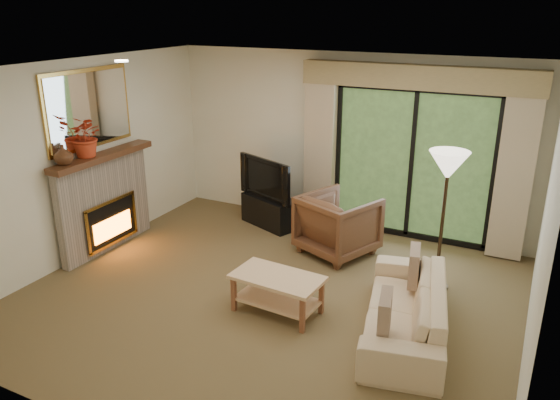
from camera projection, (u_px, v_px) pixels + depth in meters
The scene contains 22 objects.
floor at pixel (269, 296), 6.40m from camera, with size 5.50×5.50×0.00m, color brown.
ceiling at pixel (267, 70), 5.52m from camera, with size 5.50×5.50×0.00m, color silver.
wall_back at pixel (346, 142), 8.06m from camera, with size 5.00×5.00×0.00m, color #F8EFCE.
wall_front at pixel (103, 293), 3.86m from camera, with size 5.00×5.00×0.00m, color #F8EFCE.
wall_left at pixel (82, 161), 7.12m from camera, with size 5.00×5.00×0.00m, color #F8EFCE.
wall_right at pixel (544, 236), 4.80m from camera, with size 5.00×5.00×0.00m, color #F8EFCE.
fireplace at pixel (105, 202), 7.44m from camera, with size 0.24×1.70×1.37m, color gray, non-canonical shape.
mirror at pixel (89, 109), 7.05m from camera, with size 0.07×1.45×1.02m, color gold, non-canonical shape.
sliding_door at pixel (412, 164), 7.67m from camera, with size 2.26×0.10×2.16m, color black, non-canonical shape.
curtain_left at pixel (320, 149), 8.11m from camera, with size 0.45×0.18×2.35m, color tan.
curtain_right at pixel (515, 172), 6.97m from camera, with size 0.45×0.18×2.35m, color tan.
cornice at pixel (418, 77), 7.18m from camera, with size 3.20×0.24×0.32m, color #9F8859.
media_console at pixel (270, 211), 8.38m from camera, with size 0.91×0.41×0.46m, color black.
tv at pixel (270, 178), 8.20m from camera, with size 1.08×0.14×0.62m, color black.
armchair at pixel (338, 225), 7.38m from camera, with size 0.89×0.91×0.83m, color brown.
sofa at pixel (405, 308), 5.60m from camera, with size 1.96×0.77×0.57m, color beige.
pillow_near at pixel (385, 315), 5.08m from camera, with size 0.11×0.41×0.41m, color #4D3522.
pillow_far at pixel (414, 266), 6.03m from camera, with size 0.11×0.41×0.41m, color #4D3522.
coffee_table at pixel (277, 294), 6.00m from camera, with size 0.98×0.54×0.44m, color #F2BA87, non-canonical shape.
floor_lamp at pixel (442, 222), 6.32m from camera, with size 0.45×0.45×1.69m, color beige, non-canonical shape.
vase at pixel (63, 155), 6.65m from camera, with size 0.24×0.24×0.25m, color #4D2B18.
branches at pixel (86, 136), 6.94m from camera, with size 0.48×0.42×0.54m, color red.
Camera 1 is at (2.64, -4.98, 3.23)m, focal length 35.00 mm.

